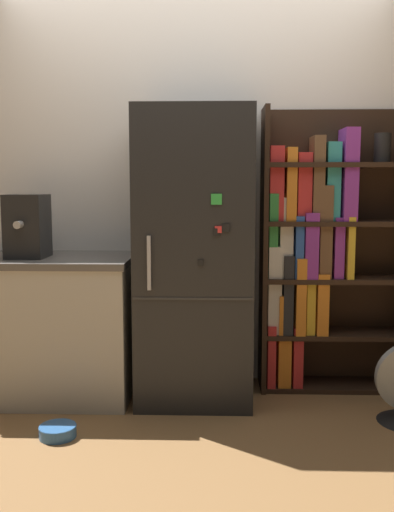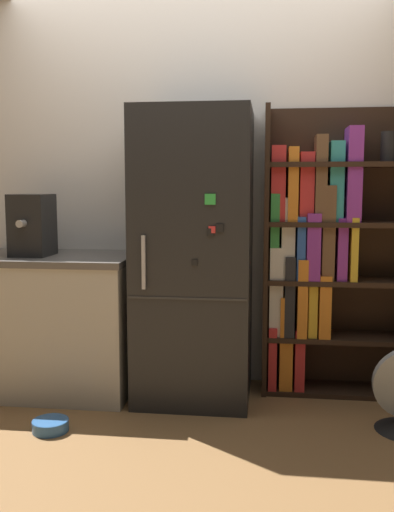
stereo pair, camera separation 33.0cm
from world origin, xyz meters
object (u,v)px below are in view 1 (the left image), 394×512
(bookshelf, at_px, (319,254))
(espresso_machine, at_px, (28,226))
(refrigerator, at_px, (195,256))
(pet_bowl, at_px, (58,431))

(bookshelf, bearing_deg, espresso_machine, -172.21)
(espresso_machine, bearing_deg, refrigerator, 2.88)
(pet_bowl, bearing_deg, espresso_machine, 118.41)
(bookshelf, height_order, espresso_machine, bookshelf)
(espresso_machine, bearing_deg, pet_bowl, -61.59)
(pet_bowl, bearing_deg, refrigerator, 41.92)
(refrigerator, distance_m, espresso_machine, 1.02)
(bookshelf, xyz_separation_m, pet_bowl, (-1.48, -0.81, -0.83))
(refrigerator, relative_size, pet_bowl, 8.99)
(refrigerator, height_order, espresso_machine, refrigerator)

